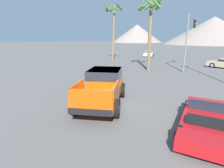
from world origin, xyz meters
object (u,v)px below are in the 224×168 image
(red_convertible_car, at_px, (206,121))
(palm_tree_tall, at_px, (113,18))
(parked_car_white, at_px, (149,53))
(orange_pickup_truck, at_px, (103,85))
(palm_tree_short, at_px, (151,16))
(traffic_light_crosswalk, at_px, (190,33))

(red_convertible_car, distance_m, palm_tree_tall, 23.99)
(red_convertible_car, relative_size, parked_car_white, 1.00)
(orange_pickup_truck, distance_m, palm_tree_tall, 20.46)
(parked_car_white, relative_size, palm_tree_short, 0.59)
(palm_tree_short, bearing_deg, red_convertible_car, -57.74)
(red_convertible_car, relative_size, palm_tree_tall, 0.52)
(palm_tree_short, bearing_deg, traffic_light_crosswalk, 39.26)
(red_convertible_car, bearing_deg, traffic_light_crosswalk, 98.42)
(palm_tree_short, bearing_deg, palm_tree_tall, 147.00)
(palm_tree_tall, bearing_deg, red_convertible_car, -47.22)
(parked_car_white, bearing_deg, orange_pickup_truck, -89.74)
(palm_tree_tall, height_order, palm_tree_short, palm_tree_tall)
(orange_pickup_truck, xyz_separation_m, red_convertible_car, (5.32, -0.30, -0.64))
(palm_tree_tall, distance_m, palm_tree_short, 10.13)
(orange_pickup_truck, height_order, red_convertible_car, orange_pickup_truck)
(palm_tree_tall, bearing_deg, traffic_light_crosswalk, -11.88)
(parked_car_white, xyz_separation_m, palm_tree_tall, (-2.29, -9.88, 6.07))
(palm_tree_short, bearing_deg, parked_car_white, 111.92)
(orange_pickup_truck, xyz_separation_m, parked_car_white, (-8.13, 26.59, -0.49))
(traffic_light_crosswalk, bearing_deg, orange_pickup_truck, 173.22)
(red_convertible_car, relative_size, traffic_light_crosswalk, 0.78)
(orange_pickup_truck, relative_size, palm_tree_short, 0.68)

